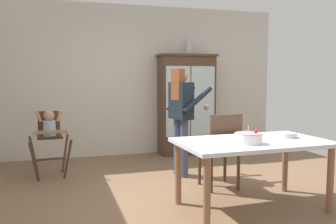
{
  "coord_description": "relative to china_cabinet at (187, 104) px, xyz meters",
  "views": [
    {
      "loc": [
        -1.44,
        -3.86,
        1.41
      ],
      "look_at": [
        -0.04,
        0.7,
        0.95
      ],
      "focal_mm": 38.6,
      "sensor_mm": 36.0,
      "label": 1
    }
  ],
  "objects": [
    {
      "name": "dining_table",
      "position": [
        -0.3,
        -2.87,
        -0.27
      ],
      "size": [
        1.62,
        0.98,
        0.74
      ],
      "color": "silver",
      "rests_on": "ground_plane"
    },
    {
      "name": "birthday_cake",
      "position": [
        -0.43,
        -3.01,
        -0.12
      ],
      "size": [
        0.28,
        0.28,
        0.19
      ],
      "color": "white",
      "rests_on": "dining_table"
    },
    {
      "name": "adult_person",
      "position": [
        -0.59,
        -1.42,
        0.05
      ],
      "size": [
        0.6,
        0.59,
        1.53
      ],
      "rotation": [
        0.0,
        0.0,
        1.84
      ],
      "color": "#3D4C6B",
      "rests_on": "ground_plane"
    },
    {
      "name": "high_chair_with_toddler",
      "position": [
        -2.39,
        -0.92,
        -0.27
      ],
      "size": [
        0.61,
        0.71,
        0.95
      ],
      "rotation": [
        0.0,
        0.0,
        0.06
      ],
      "color": "#4C3323",
      "rests_on": "ground_plane"
    },
    {
      "name": "dining_chair_far_side",
      "position": [
        -0.32,
        -2.19,
        -0.36
      ],
      "size": [
        0.44,
        0.44,
        0.96
      ],
      "rotation": [
        0.0,
        0.0,
        3.15
      ],
      "color": "#4C3323",
      "rests_on": "ground_plane"
    },
    {
      "name": "ceramic_vase",
      "position": [
        0.04,
        0.0,
        1.03
      ],
      "size": [
        0.13,
        0.13,
        0.27
      ],
      "color": "#B2B7B2",
      "rests_on": "china_cabinet"
    },
    {
      "name": "ground_plane",
      "position": [
        -0.83,
        -2.37,
        -0.92
      ],
      "size": [
        6.24,
        6.24,
        0.0
      ],
      "primitive_type": "plane",
      "color": "brown"
    },
    {
      "name": "serving_bowl",
      "position": [
        0.18,
        -2.82,
        -0.15
      ],
      "size": [
        0.18,
        0.18,
        0.05
      ],
      "primitive_type": "cylinder",
      "color": "#B2BCC6",
      "rests_on": "dining_table"
    },
    {
      "name": "china_cabinet",
      "position": [
        0.0,
        0.0,
        0.0
      ],
      "size": [
        1.06,
        0.48,
        1.83
      ],
      "color": "#4C3323",
      "rests_on": "ground_plane"
    },
    {
      "name": "wall_back",
      "position": [
        -0.83,
        0.26,
        0.43
      ],
      "size": [
        5.32,
        0.06,
        2.7
      ],
      "primitive_type": "cube",
      "color": "beige",
      "rests_on": "ground_plane"
    }
  ]
}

